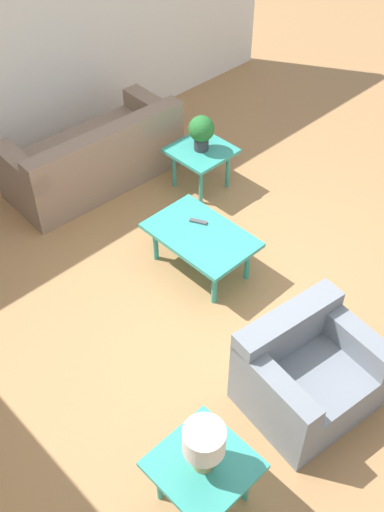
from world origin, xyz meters
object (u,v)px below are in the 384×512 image
at_px(coffee_table, 201,238).
at_px(table_lamp, 204,444).
at_px(sofa, 95,158).
at_px(armchair, 306,373).
at_px(side_table_lamp, 203,469).
at_px(side_table_plant, 201,154).
at_px(potted_plant, 201,131).

bearing_deg(coffee_table, table_lamp, 135.70).
bearing_deg(sofa, armchair, 82.37).
relative_size(coffee_table, side_table_lamp, 1.65).
bearing_deg(side_table_plant, side_table_lamp, 135.51).
bearing_deg(sofa, potted_plant, 133.44).
height_order(armchair, potted_plant, potted_plant).
xyz_separation_m(side_table_plant, side_table_lamp, (-2.46, 2.42, 0.00)).
bearing_deg(armchair, side_table_plant, 69.37).
relative_size(side_table_lamp, table_lamp, 1.52).
bearing_deg(armchair, potted_plant, 69.37).
relative_size(coffee_table, table_lamp, 2.51).
height_order(coffee_table, table_lamp, table_lamp).
distance_m(sofa, side_table_plant, 1.13).
distance_m(armchair, coffee_table, 1.59).
distance_m(armchair, table_lamp, 1.18).
xyz_separation_m(potted_plant, table_lamp, (-2.46, 2.42, 0.03)).
relative_size(sofa, potted_plant, 5.01).
bearing_deg(sofa, coffee_table, 87.60).
distance_m(sofa, coffee_table, 1.75).
distance_m(armchair, side_table_lamp, 1.11).
height_order(coffee_table, side_table_lamp, side_table_lamp).
height_order(sofa, table_lamp, table_lamp).
xyz_separation_m(coffee_table, table_lamp, (-1.57, 1.53, 0.35)).
relative_size(sofa, armchair, 1.88).
distance_m(sofa, armchair, 3.32).
height_order(sofa, side_table_plant, sofa).
height_order(side_table_plant, potted_plant, potted_plant).
bearing_deg(coffee_table, side_table_plant, -44.81).
bearing_deg(potted_plant, side_table_plant, 180.00).
xyz_separation_m(coffee_table, potted_plant, (0.89, -0.89, 0.32)).
relative_size(sofa, side_table_plant, 3.21).
relative_size(side_table_plant, side_table_lamp, 1.00).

